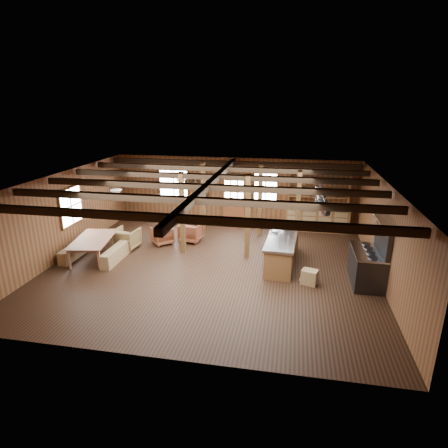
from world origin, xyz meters
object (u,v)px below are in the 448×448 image
(dining_table, at_px, (95,249))
(armchair_c, at_px, (127,238))
(commercial_range, at_px, (370,261))
(armchair_a, at_px, (162,235))
(kitchen_island, at_px, (281,251))
(armchair_b, at_px, (191,232))

(dining_table, height_order, armchair_c, armchair_c)
(commercial_range, xyz_separation_m, armchair_a, (-6.84, 1.87, -0.34))
(armchair_c, bearing_deg, kitchen_island, -177.87)
(dining_table, height_order, armchair_a, dining_table)
(commercial_range, distance_m, dining_table, 8.55)
(armchair_a, bearing_deg, commercial_range, 121.83)
(kitchen_island, xyz_separation_m, armchair_c, (-5.43, 0.43, -0.11))
(commercial_range, relative_size, armchair_a, 2.95)
(commercial_range, bearing_deg, dining_table, 178.93)
(armchair_a, relative_size, armchair_b, 0.89)
(commercial_range, xyz_separation_m, dining_table, (-8.55, 0.16, -0.31))
(commercial_range, relative_size, armchair_b, 2.62)
(kitchen_island, height_order, dining_table, kitchen_island)
(commercial_range, distance_m, armchair_c, 8.02)
(dining_table, xyz_separation_m, armchair_c, (0.62, 1.06, 0.02))
(dining_table, bearing_deg, armchair_b, -61.04)
(armchair_b, bearing_deg, armchair_c, 34.74)
(armchair_a, xyz_separation_m, armchair_c, (-1.08, -0.66, 0.05))
(armchair_b, bearing_deg, dining_table, 45.43)
(dining_table, xyz_separation_m, armchair_a, (1.71, 1.71, -0.03))
(commercial_range, bearing_deg, kitchen_island, 162.50)
(armchair_c, bearing_deg, armchair_a, -142.11)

